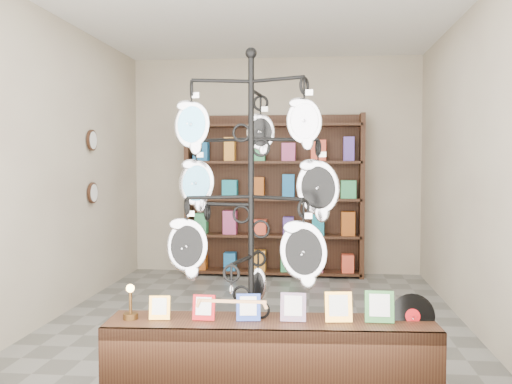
% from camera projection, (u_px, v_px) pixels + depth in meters
% --- Properties ---
extents(ground, '(5.00, 5.00, 0.00)m').
position_uv_depth(ground, '(257.00, 321.00, 5.57)').
color(ground, slate).
rests_on(ground, ground).
extents(room_envelope, '(5.00, 5.00, 5.00)m').
position_uv_depth(room_envelope, '(257.00, 131.00, 5.47)').
color(room_envelope, beige).
rests_on(room_envelope, ground).
extents(display_tree, '(1.17, 1.04, 2.29)m').
position_uv_depth(display_tree, '(251.00, 197.00, 3.70)').
color(display_tree, black).
rests_on(display_tree, ground).
extents(front_shelf, '(2.15, 0.56, 0.75)m').
position_uv_depth(front_shelf, '(271.00, 360.00, 3.70)').
color(front_shelf, black).
rests_on(front_shelf, ground).
extents(back_shelving, '(2.42, 0.36, 2.20)m').
position_uv_depth(back_shelving, '(274.00, 200.00, 7.79)').
color(back_shelving, black).
rests_on(back_shelving, ground).
extents(wall_clocks, '(0.03, 0.24, 0.84)m').
position_uv_depth(wall_clocks, '(92.00, 167.00, 6.49)').
color(wall_clocks, black).
rests_on(wall_clocks, ground).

